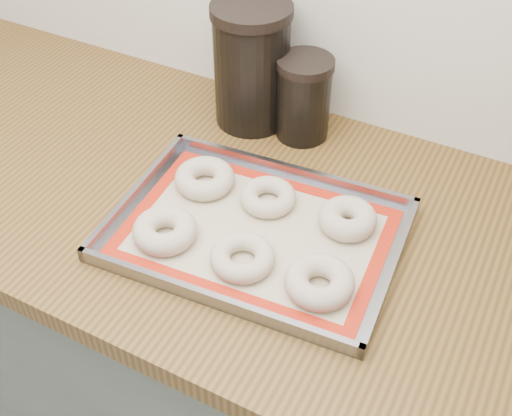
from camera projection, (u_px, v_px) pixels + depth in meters
The scene contains 12 objects.
cabinet at pixel (347, 405), 1.34m from camera, with size 3.00×0.65×0.86m, color slate.
countertop at pixel (374, 259), 1.04m from camera, with size 3.06×0.68×0.04m, color brown.
baking_tray at pixel (256, 232), 1.04m from camera, with size 0.48×0.36×0.03m.
baking_mat at pixel (256, 233), 1.05m from camera, with size 0.44×0.32×0.00m.
bagel_front_left at pixel (165, 230), 1.02m from camera, with size 0.10×0.10×0.04m, color beige.
bagel_front_mid at pixel (242, 257), 0.98m from camera, with size 0.10×0.10×0.03m, color beige.
bagel_front_right at pixel (319, 282), 0.95m from camera, with size 0.10×0.10×0.04m, color beige.
bagel_back_left at pixel (205, 178), 1.12m from camera, with size 0.11×0.11×0.04m, color beige.
bagel_back_mid at pixel (268, 197), 1.09m from camera, with size 0.10×0.10×0.03m, color beige.
bagel_back_right at pixel (348, 219), 1.04m from camera, with size 0.10×0.10×0.04m, color beige.
canister_left at pixel (252, 65), 1.21m from camera, with size 0.15×0.15×0.24m.
canister_mid at pixel (304, 98), 1.20m from camera, with size 0.11×0.11×0.16m.
Camera 1 is at (0.16, 0.96, 1.64)m, focal length 45.00 mm.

